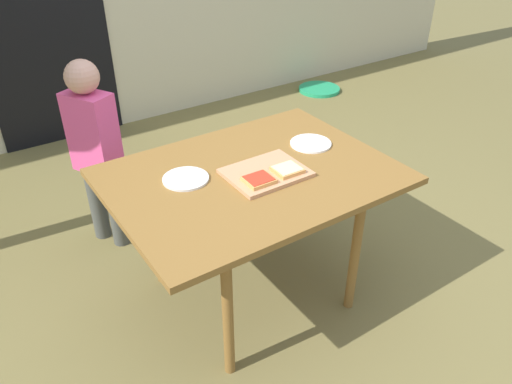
{
  "coord_description": "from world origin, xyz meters",
  "views": [
    {
      "loc": [
        -1.01,
        -1.54,
        1.76
      ],
      "look_at": [
        0.02,
        0.0,
        0.58
      ],
      "focal_mm": 35.04,
      "sensor_mm": 36.0,
      "label": 1
    }
  ],
  "objects_px": {
    "pizza_slice_near_left": "(259,180)",
    "plate_white_left": "(186,179)",
    "child_left": "(95,146)",
    "garden_hose_coil": "(319,89)",
    "pizza_slice_near_right": "(287,170)",
    "cutting_board": "(266,173)",
    "plate_white_right": "(311,143)",
    "dining_table": "(252,186)"
  },
  "relations": [
    {
      "from": "dining_table",
      "to": "cutting_board",
      "type": "xyz_separation_m",
      "value": [
        0.04,
        -0.04,
        0.07
      ]
    },
    {
      "from": "child_left",
      "to": "plate_white_left",
      "type": "bearing_deg",
      "value": -76.87
    },
    {
      "from": "plate_white_right",
      "to": "child_left",
      "type": "distance_m",
      "value": 1.1
    },
    {
      "from": "cutting_board",
      "to": "child_left",
      "type": "height_order",
      "value": "child_left"
    },
    {
      "from": "pizza_slice_near_left",
      "to": "garden_hose_coil",
      "type": "distance_m",
      "value": 3.0
    },
    {
      "from": "child_left",
      "to": "garden_hose_coil",
      "type": "distance_m",
      "value": 2.78
    },
    {
      "from": "dining_table",
      "to": "plate_white_left",
      "type": "xyz_separation_m",
      "value": [
        -0.26,
        0.11,
        0.07
      ]
    },
    {
      "from": "dining_table",
      "to": "child_left",
      "type": "relative_size",
      "value": 1.15
    },
    {
      "from": "cutting_board",
      "to": "plate_white_right",
      "type": "height_order",
      "value": "cutting_board"
    },
    {
      "from": "pizza_slice_near_right",
      "to": "child_left",
      "type": "distance_m",
      "value": 1.06
    },
    {
      "from": "pizza_slice_near_left",
      "to": "garden_hose_coil",
      "type": "xyz_separation_m",
      "value": [
        2.09,
        2.03,
        -0.7
      ]
    },
    {
      "from": "plate_white_left",
      "to": "cutting_board",
      "type": "bearing_deg",
      "value": -26.63
    },
    {
      "from": "pizza_slice_near_right",
      "to": "pizza_slice_near_left",
      "type": "height_order",
      "value": "same"
    },
    {
      "from": "child_left",
      "to": "pizza_slice_near_left",
      "type": "bearing_deg",
      "value": -66.69
    },
    {
      "from": "child_left",
      "to": "cutting_board",
      "type": "bearing_deg",
      "value": -61.4
    },
    {
      "from": "dining_table",
      "to": "plate_white_left",
      "type": "height_order",
      "value": "plate_white_left"
    },
    {
      "from": "pizza_slice_near_right",
      "to": "plate_white_left",
      "type": "xyz_separation_m",
      "value": [
        -0.37,
        0.2,
        -0.02
      ]
    },
    {
      "from": "garden_hose_coil",
      "to": "plate_white_left",
      "type": "bearing_deg",
      "value": -141.75
    },
    {
      "from": "cutting_board",
      "to": "pizza_slice_near_left",
      "type": "height_order",
      "value": "pizza_slice_near_left"
    },
    {
      "from": "dining_table",
      "to": "plate_white_right",
      "type": "bearing_deg",
      "value": 10.33
    },
    {
      "from": "pizza_slice_near_left",
      "to": "plate_white_right",
      "type": "relative_size",
      "value": 0.6
    },
    {
      "from": "dining_table",
      "to": "plate_white_right",
      "type": "relative_size",
      "value": 6.17
    },
    {
      "from": "plate_white_right",
      "to": "plate_white_left",
      "type": "relative_size",
      "value": 1.0
    },
    {
      "from": "plate_white_right",
      "to": "dining_table",
      "type": "bearing_deg",
      "value": -169.67
    },
    {
      "from": "cutting_board",
      "to": "child_left",
      "type": "xyz_separation_m",
      "value": [
        -0.47,
        0.85,
        -0.1
      ]
    },
    {
      "from": "pizza_slice_near_left",
      "to": "child_left",
      "type": "xyz_separation_m",
      "value": [
        -0.39,
        0.91,
        -0.12
      ]
    },
    {
      "from": "pizza_slice_near_right",
      "to": "garden_hose_coil",
      "type": "distance_m",
      "value": 2.9
    },
    {
      "from": "pizza_slice_near_left",
      "to": "plate_white_left",
      "type": "height_order",
      "value": "pizza_slice_near_left"
    },
    {
      "from": "child_left",
      "to": "garden_hose_coil",
      "type": "relative_size",
      "value": 2.64
    },
    {
      "from": "pizza_slice_near_left",
      "to": "plate_white_left",
      "type": "bearing_deg",
      "value": 137.81
    },
    {
      "from": "garden_hose_coil",
      "to": "plate_white_right",
      "type": "bearing_deg",
      "value": -131.98
    },
    {
      "from": "pizza_slice_near_left",
      "to": "cutting_board",
      "type": "bearing_deg",
      "value": 36.65
    },
    {
      "from": "cutting_board",
      "to": "garden_hose_coil",
      "type": "height_order",
      "value": "cutting_board"
    },
    {
      "from": "pizza_slice_near_right",
      "to": "garden_hose_coil",
      "type": "height_order",
      "value": "pizza_slice_near_right"
    },
    {
      "from": "plate_white_left",
      "to": "child_left",
      "type": "distance_m",
      "value": 0.73
    },
    {
      "from": "pizza_slice_near_right",
      "to": "plate_white_left",
      "type": "relative_size",
      "value": 0.61
    },
    {
      "from": "dining_table",
      "to": "child_left",
      "type": "distance_m",
      "value": 0.92
    },
    {
      "from": "cutting_board",
      "to": "pizza_slice_near_left",
      "type": "xyz_separation_m",
      "value": [
        -0.07,
        -0.06,
        0.02
      ]
    },
    {
      "from": "pizza_slice_near_right",
      "to": "garden_hose_coil",
      "type": "bearing_deg",
      "value": 46.28
    },
    {
      "from": "cutting_board",
      "to": "garden_hose_coil",
      "type": "relative_size",
      "value": 0.84
    },
    {
      "from": "cutting_board",
      "to": "child_left",
      "type": "relative_size",
      "value": 0.32
    },
    {
      "from": "pizza_slice_near_left",
      "to": "pizza_slice_near_right",
      "type": "bearing_deg",
      "value": 0.63
    }
  ]
}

